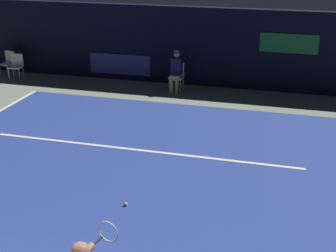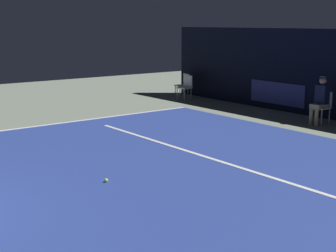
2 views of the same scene
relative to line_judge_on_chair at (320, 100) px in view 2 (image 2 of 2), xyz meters
The scene contains 8 objects.
ground_plane 6.83m from the line_judge_on_chair, 86.59° to the right, with size 29.78×29.78×0.00m, color gray.
court_surface 6.83m from the line_judge_on_chair, 86.59° to the right, with size 9.73×11.01×0.01m, color navy.
line_sideline_right 8.12m from the line_judge_on_chair, 123.03° to the right, with size 0.10×11.01×0.01m, color white.
line_service 4.92m from the line_judge_on_chair, 85.24° to the right, with size 7.59×0.10×0.01m, color white.
line_judge_on_chair is the anchor object (origin of this frame).
courtside_chair_near 5.77m from the line_judge_on_chair, behind, with size 0.49×0.47×0.88m.
courtside_chair_far 6.30m from the line_judge_on_chair, behind, with size 0.51×0.49×0.88m.
tennis_ball 7.47m from the line_judge_on_chair, 82.66° to the right, with size 0.07×0.07×0.07m, color #CCE033.
Camera 2 is at (7.97, -0.38, 2.78)m, focal length 53.94 mm.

